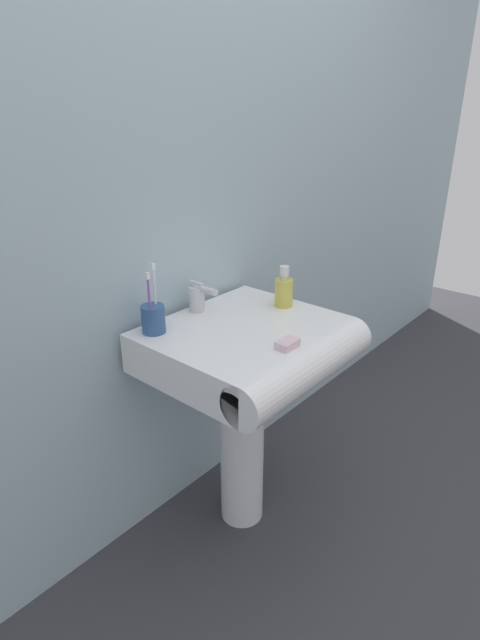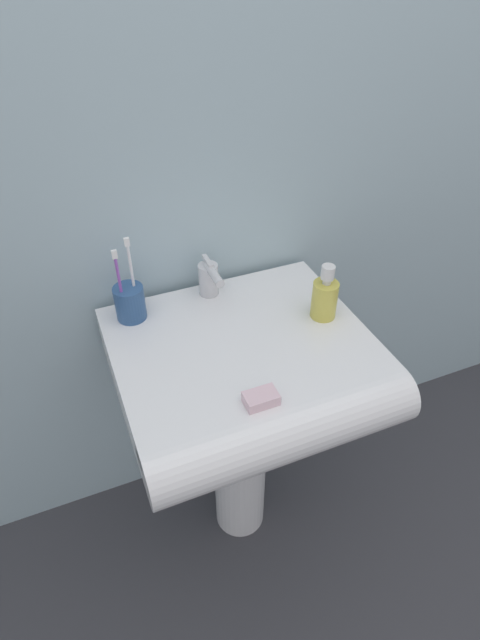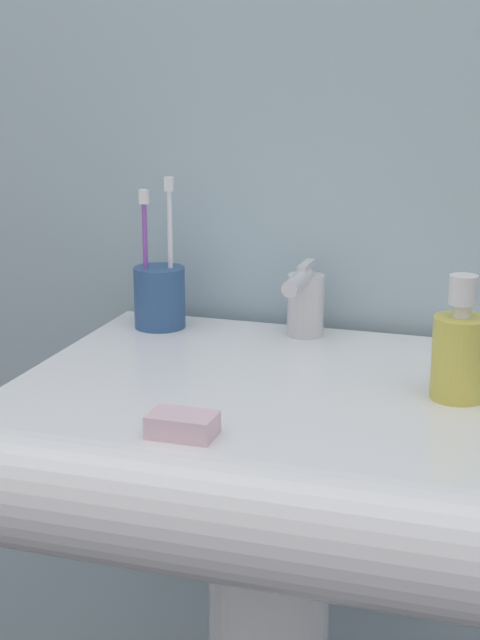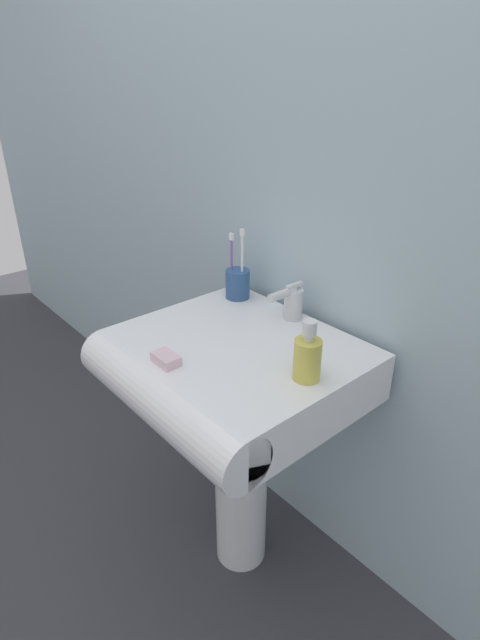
{
  "view_description": "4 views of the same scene",
  "coord_description": "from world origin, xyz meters",
  "views": [
    {
      "loc": [
        -1.1,
        -0.93,
        1.42
      ],
      "look_at": [
        -0.02,
        -0.01,
        0.81
      ],
      "focal_mm": 28.0,
      "sensor_mm": 36.0,
      "label": 1
    },
    {
      "loc": [
        -0.33,
        -0.81,
        1.54
      ],
      "look_at": [
        0.01,
        0.02,
        0.82
      ],
      "focal_mm": 28.0,
      "sensor_mm": 36.0,
      "label": 2
    },
    {
      "loc": [
        0.31,
        -1.08,
        1.16
      ],
      "look_at": [
        -0.04,
        -0.01,
        0.85
      ],
      "focal_mm": 55.0,
      "sensor_mm": 36.0,
      "label": 3
    },
    {
      "loc": [
        0.83,
        -0.73,
        1.4
      ],
      "look_at": [
        -0.0,
        -0.0,
        0.84
      ],
      "focal_mm": 28.0,
      "sensor_mm": 36.0,
      "label": 4
    }
  ],
  "objects": [
    {
      "name": "soap_bottle",
      "position": [
        0.22,
        0.0,
        0.83
      ],
      "size": [
        0.06,
        0.06,
        0.14
      ],
      "color": "gold",
      "rests_on": "sink_basin"
    },
    {
      "name": "bar_soap",
      "position": [
        -0.04,
        -0.2,
        0.79
      ],
      "size": [
        0.07,
        0.04,
        0.02
      ],
      "primitive_type": "cube",
      "color": "silver",
      "rests_on": "sink_basin"
    },
    {
      "name": "faucet",
      "position": [
        -0.01,
        0.19,
        0.83
      ],
      "size": [
        0.05,
        0.12,
        0.1
      ],
      "color": "silver",
      "rests_on": "sink_basin"
    },
    {
      "name": "toothbrush_cup",
      "position": [
        -0.21,
        0.17,
        0.82
      ],
      "size": [
        0.07,
        0.07,
        0.21
      ],
      "color": "#2D5184",
      "rests_on": "sink_basin"
    },
    {
      "name": "sink_basin",
      "position": [
        0.0,
        -0.05,
        0.71
      ],
      "size": [
        0.59,
        0.54,
        0.13
      ],
      "color": "white",
      "rests_on": "sink_pedestal"
    },
    {
      "name": "wall_back",
      "position": [
        0.0,
        0.28,
        1.2
      ],
      "size": [
        5.0,
        0.05,
        2.4
      ],
      "primitive_type": "cube",
      "color": "#9EB7C1",
      "rests_on": "ground"
    }
  ]
}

